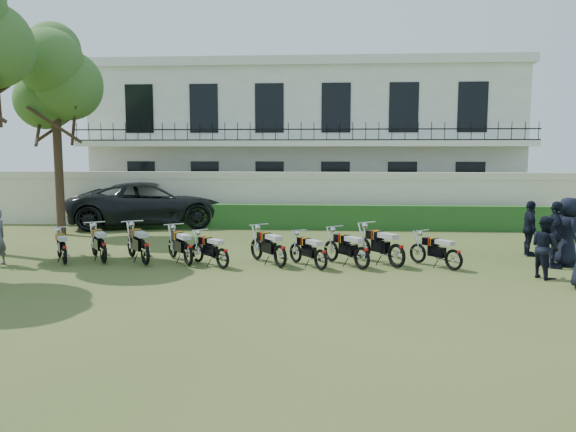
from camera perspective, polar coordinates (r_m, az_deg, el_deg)
name	(u,v)px	position (r m, az deg, el deg)	size (l,w,h in m)	color
ground	(286,264)	(15.96, -0.16, -4.91)	(100.00, 100.00, 0.00)	#34451B
perimeter_wall	(300,199)	(23.70, 1.25, 1.77)	(30.00, 0.35, 2.30)	beige
hedge	(324,217)	(22.95, 3.64, -0.09)	(18.00, 0.60, 1.00)	#234F1C
building	(306,141)	(29.57, 1.83, 7.67)	(20.40, 9.60, 7.40)	white
tree_west_near	(55,78)	(23.08, -22.56, 12.86)	(3.40, 3.20, 7.90)	#473323
motorcycle_0	(64,250)	(16.93, -21.78, -3.22)	(1.01, 1.50, 0.94)	black
motorcycle_1	(103,247)	(16.69, -18.26, -3.03)	(1.15, 1.68, 1.06)	black
motorcycle_2	(145,248)	(16.10, -14.32, -3.15)	(1.25, 1.74, 1.12)	black
motorcycle_3	(188,249)	(15.81, -10.11, -3.36)	(1.16, 1.63, 1.04)	black
motorcycle_4	(222,253)	(15.28, -6.67, -3.78)	(1.34, 1.27, 0.96)	black
motorcycle_5	(280,251)	(15.30, -0.80, -3.54)	(1.23, 1.64, 1.07)	black
motorcycle_6	(321,255)	(15.03, 3.36, -3.93)	(1.13, 1.45, 0.96)	black
motorcycle_7	(362,252)	(15.21, 7.53, -3.70)	(1.27, 1.56, 1.05)	black
motorcycle_8	(397,250)	(15.56, 10.99, -3.39)	(1.32, 1.72, 1.13)	black
motorcycle_9	(454,255)	(15.62, 16.51, -3.78)	(1.24, 1.39, 0.97)	black
suv	(151,204)	(24.55, -13.70, 1.18)	(3.08, 6.69, 1.86)	black
officer_1	(545,247)	(15.51, 24.64, -2.89)	(0.77, 0.60, 1.58)	black
officer_2	(555,235)	(16.96, 25.52, -1.73)	(1.08, 0.45, 1.84)	black
officer_3	(567,232)	(17.41, 26.50, -1.44)	(0.94, 0.61, 1.92)	black
officer_4	(567,229)	(18.30, 26.47, -1.19)	(0.90, 0.70, 1.85)	black
officer_5	(530,228)	(18.58, 23.35, -1.17)	(0.99, 0.41, 1.69)	black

